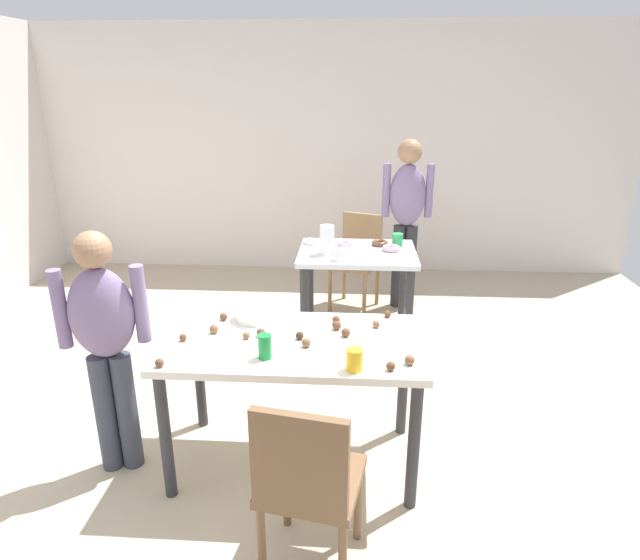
{
  "coord_description": "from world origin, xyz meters",
  "views": [
    {
      "loc": [
        0.22,
        -2.76,
        2.0
      ],
      "look_at": [
        0.03,
        0.26,
        0.9
      ],
      "focal_mm": 30.47,
      "sensor_mm": 36.0,
      "label": 1
    }
  ],
  "objects_px": {
    "chair_near_table": "(307,480)",
    "person_adult_far": "(407,210)",
    "person_girl_near": "(105,336)",
    "soda_can": "(265,346)",
    "mixing_bowl": "(255,312)",
    "dining_table_far": "(357,266)",
    "dining_table_near": "(294,357)",
    "chair_far_table": "(358,255)",
    "pitcher_far": "(327,240)"
  },
  "relations": [
    {
      "from": "mixing_bowl",
      "to": "soda_can",
      "type": "distance_m",
      "value": 0.47
    },
    {
      "from": "dining_table_near",
      "to": "chair_near_table",
      "type": "distance_m",
      "value": 0.77
    },
    {
      "from": "person_girl_near",
      "to": "dining_table_near",
      "type": "bearing_deg",
      "value": 5.75
    },
    {
      "from": "chair_near_table",
      "to": "pitcher_far",
      "type": "distance_m",
      "value": 2.29
    },
    {
      "from": "dining_table_far",
      "to": "chair_near_table",
      "type": "distance_m",
      "value": 2.36
    },
    {
      "from": "chair_far_table",
      "to": "person_adult_far",
      "type": "xyz_separation_m",
      "value": [
        0.43,
        0.01,
        0.43
      ]
    },
    {
      "from": "chair_near_table",
      "to": "person_girl_near",
      "type": "distance_m",
      "value": 1.29
    },
    {
      "from": "chair_near_table",
      "to": "chair_far_table",
      "type": "xyz_separation_m",
      "value": [
        0.21,
        3.05,
        0.0
      ]
    },
    {
      "from": "dining_table_near",
      "to": "dining_table_far",
      "type": "relative_size",
      "value": 1.45
    },
    {
      "from": "mixing_bowl",
      "to": "soda_can",
      "type": "bearing_deg",
      "value": -73.78
    },
    {
      "from": "person_adult_far",
      "to": "soda_can",
      "type": "height_order",
      "value": "person_adult_far"
    },
    {
      "from": "person_girl_near",
      "to": "dining_table_far",
      "type": "bearing_deg",
      "value": 53.01
    },
    {
      "from": "pitcher_far",
      "to": "dining_table_near",
      "type": "bearing_deg",
      "value": -93.61
    },
    {
      "from": "dining_table_far",
      "to": "person_girl_near",
      "type": "bearing_deg",
      "value": -126.99
    },
    {
      "from": "mixing_bowl",
      "to": "person_girl_near",
      "type": "bearing_deg",
      "value": -154.03
    },
    {
      "from": "dining_table_near",
      "to": "person_adult_far",
      "type": "bearing_deg",
      "value": 71.58
    },
    {
      "from": "mixing_bowl",
      "to": "dining_table_near",
      "type": "bearing_deg",
      "value": -45.38
    },
    {
      "from": "dining_table_far",
      "to": "chair_far_table",
      "type": "height_order",
      "value": "chair_far_table"
    },
    {
      "from": "dining_table_far",
      "to": "pitcher_far",
      "type": "xyz_separation_m",
      "value": [
        -0.24,
        -0.09,
        0.24
      ]
    },
    {
      "from": "dining_table_far",
      "to": "dining_table_near",
      "type": "bearing_deg",
      "value": -101.69
    },
    {
      "from": "chair_far_table",
      "to": "mixing_bowl",
      "type": "height_order",
      "value": "chair_far_table"
    },
    {
      "from": "dining_table_far",
      "to": "soda_can",
      "type": "bearing_deg",
      "value": -103.87
    },
    {
      "from": "mixing_bowl",
      "to": "soda_can",
      "type": "height_order",
      "value": "soda_can"
    },
    {
      "from": "dining_table_near",
      "to": "dining_table_far",
      "type": "height_order",
      "value": "same"
    },
    {
      "from": "chair_far_table",
      "to": "chair_near_table",
      "type": "bearing_deg",
      "value": -93.91
    },
    {
      "from": "chair_near_table",
      "to": "soda_can",
      "type": "height_order",
      "value": "soda_can"
    },
    {
      "from": "dining_table_far",
      "to": "mixing_bowl",
      "type": "bearing_deg",
      "value": -113.01
    },
    {
      "from": "person_girl_near",
      "to": "soda_can",
      "type": "distance_m",
      "value": 0.84
    },
    {
      "from": "person_girl_near",
      "to": "soda_can",
      "type": "bearing_deg",
      "value": -7.18
    },
    {
      "from": "chair_near_table",
      "to": "mixing_bowl",
      "type": "bearing_deg",
      "value": 110.84
    },
    {
      "from": "person_girl_near",
      "to": "pitcher_far",
      "type": "bearing_deg",
      "value": 57.0
    },
    {
      "from": "person_adult_far",
      "to": "mixing_bowl",
      "type": "bearing_deg",
      "value": -116.16
    },
    {
      "from": "soda_can",
      "to": "mixing_bowl",
      "type": "bearing_deg",
      "value": 106.22
    },
    {
      "from": "mixing_bowl",
      "to": "pitcher_far",
      "type": "distance_m",
      "value": 1.31
    },
    {
      "from": "dining_table_near",
      "to": "person_girl_near",
      "type": "height_order",
      "value": "person_girl_near"
    },
    {
      "from": "person_girl_near",
      "to": "chair_near_table",
      "type": "bearing_deg",
      "value": -30.9
    },
    {
      "from": "dining_table_near",
      "to": "dining_table_far",
      "type": "distance_m",
      "value": 1.64
    },
    {
      "from": "dining_table_far",
      "to": "pitcher_far",
      "type": "bearing_deg",
      "value": -158.73
    },
    {
      "from": "dining_table_near",
      "to": "chair_near_table",
      "type": "height_order",
      "value": "chair_near_table"
    },
    {
      "from": "person_adult_far",
      "to": "pitcher_far",
      "type": "bearing_deg",
      "value": -130.09
    },
    {
      "from": "dining_table_far",
      "to": "soda_can",
      "type": "distance_m",
      "value": 1.87
    },
    {
      "from": "person_adult_far",
      "to": "pitcher_far",
      "type": "distance_m",
      "value": 1.05
    },
    {
      "from": "dining_table_near",
      "to": "person_girl_near",
      "type": "xyz_separation_m",
      "value": [
        -0.95,
        -0.1,
        0.14
      ]
    },
    {
      "from": "chair_near_table",
      "to": "dining_table_far",
      "type": "bearing_deg",
      "value": 85.15
    },
    {
      "from": "dining_table_far",
      "to": "mixing_bowl",
      "type": "xyz_separation_m",
      "value": [
        -0.58,
        -1.36,
        0.17
      ]
    },
    {
      "from": "chair_near_table",
      "to": "person_girl_near",
      "type": "relative_size",
      "value": 0.65
    },
    {
      "from": "person_girl_near",
      "to": "person_adult_far",
      "type": "distance_m",
      "value": 2.97
    },
    {
      "from": "chair_near_table",
      "to": "person_adult_far",
      "type": "xyz_separation_m",
      "value": [
        0.64,
        3.06,
        0.43
      ]
    },
    {
      "from": "chair_near_table",
      "to": "soda_can",
      "type": "xyz_separation_m",
      "value": [
        -0.25,
        0.54,
        0.31
      ]
    },
    {
      "from": "chair_far_table",
      "to": "mixing_bowl",
      "type": "relative_size",
      "value": 4.08
    }
  ]
}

